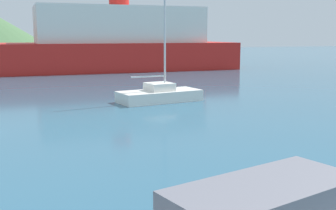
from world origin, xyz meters
name	(u,v)px	position (x,y,z in m)	size (l,w,h in m)	color
sailboat_inner	(160,94)	(1.98, 22.10, 0.48)	(5.27, 2.83, 9.12)	white
ferry_distant	(120,42)	(5.61, 46.07, 3.14)	(26.56, 9.30, 8.74)	red
hill_central	(121,30)	(18.42, 95.86, 5.12)	(32.43, 32.43, 10.23)	#3D6038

